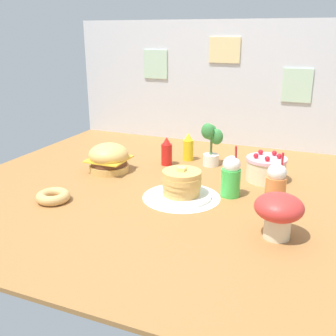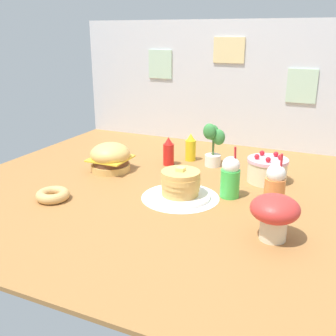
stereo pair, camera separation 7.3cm
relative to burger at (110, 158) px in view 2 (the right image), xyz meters
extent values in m
cube|color=#9E6B38|center=(0.49, -0.14, -0.10)|extent=(2.50, 2.20, 0.02)
cube|color=silver|center=(0.49, 0.96, 0.39)|extent=(2.50, 0.03, 0.95)
cube|color=#B2D1B2|center=(-0.09, 0.94, 0.52)|extent=(0.21, 0.01, 0.23)
cube|color=beige|center=(0.49, 0.94, 0.64)|extent=(0.24, 0.01, 0.19)
cube|color=#B2D1B2|center=(1.04, 0.94, 0.40)|extent=(0.21, 0.01, 0.24)
cylinder|color=white|center=(0.59, -0.23, -0.09)|extent=(0.43, 0.43, 0.00)
cylinder|color=#DBA859|center=(0.00, 0.00, -0.07)|extent=(0.25, 0.25, 0.04)
cylinder|color=#59331E|center=(0.00, 0.00, -0.03)|extent=(0.23, 0.23, 0.03)
cube|color=yellow|center=(0.00, 0.00, -0.01)|extent=(0.24, 0.24, 0.01)
ellipsoid|color=#E5B260|center=(0.00, 0.00, 0.02)|extent=(0.26, 0.26, 0.15)
cylinder|color=white|center=(0.59, -0.23, -0.08)|extent=(0.33, 0.33, 0.01)
cylinder|color=#E0AD5B|center=(0.59, -0.23, -0.06)|extent=(0.20, 0.20, 0.03)
cylinder|color=#E0AD5B|center=(0.59, -0.22, -0.03)|extent=(0.21, 0.21, 0.03)
cylinder|color=#E0AD5B|center=(0.59, -0.23, 0.00)|extent=(0.21, 0.21, 0.03)
cylinder|color=#E0AD5B|center=(0.59, -0.23, 0.03)|extent=(0.21, 0.21, 0.03)
cylinder|color=#E0AD5B|center=(0.59, -0.23, 0.05)|extent=(0.21, 0.21, 0.03)
cube|color=#F7E072|center=(0.59, -0.23, 0.08)|extent=(0.04, 0.04, 0.02)
cylinder|color=beige|center=(0.97, 0.22, -0.03)|extent=(0.23, 0.23, 0.13)
cylinder|color=#F2B2C6|center=(0.97, 0.22, 0.05)|extent=(0.24, 0.24, 0.02)
sphere|color=red|center=(1.04, 0.23, 0.07)|extent=(0.03, 0.03, 0.03)
sphere|color=red|center=(1.00, 0.28, 0.07)|extent=(0.03, 0.03, 0.03)
sphere|color=red|center=(0.92, 0.27, 0.07)|extent=(0.03, 0.03, 0.03)
sphere|color=red|center=(0.91, 0.18, 0.07)|extent=(0.03, 0.03, 0.03)
sphere|color=red|center=(0.98, 0.15, 0.07)|extent=(0.03, 0.03, 0.03)
cylinder|color=red|center=(0.29, 0.26, -0.02)|extent=(0.07, 0.07, 0.15)
cone|color=red|center=(0.29, 0.26, 0.08)|extent=(0.06, 0.06, 0.05)
cylinder|color=yellow|center=(0.39, 0.42, -0.02)|extent=(0.07, 0.07, 0.15)
cone|color=yellow|center=(0.39, 0.42, 0.08)|extent=(0.06, 0.06, 0.05)
cylinder|color=green|center=(0.83, -0.10, -0.01)|extent=(0.11, 0.11, 0.16)
sphere|color=white|center=(0.83, -0.10, 0.09)|extent=(0.10, 0.10, 0.10)
cylinder|color=red|center=(0.85, -0.10, 0.13)|extent=(0.01, 0.03, 0.16)
cylinder|color=orange|center=(1.07, -0.14, -0.01)|extent=(0.11, 0.11, 0.16)
sphere|color=white|center=(1.07, -0.14, 0.09)|extent=(0.10, 0.10, 0.10)
cylinder|color=red|center=(1.09, -0.14, 0.13)|extent=(0.01, 0.03, 0.16)
torus|color=tan|center=(-0.03, -0.54, -0.06)|extent=(0.18, 0.18, 0.05)
torus|color=#F2E5C6|center=(-0.03, -0.54, -0.06)|extent=(0.17, 0.17, 0.05)
cylinder|color=white|center=(0.58, 0.37, -0.05)|extent=(0.11, 0.11, 0.08)
cylinder|color=#4C7238|center=(0.58, 0.37, 0.06)|extent=(0.02, 0.02, 0.14)
ellipsoid|color=#38843D|center=(0.61, 0.37, 0.12)|extent=(0.09, 0.06, 0.11)
ellipsoid|color=#38843D|center=(0.56, 0.40, 0.14)|extent=(0.09, 0.06, 0.11)
ellipsoid|color=#38843D|center=(0.56, 0.34, 0.15)|extent=(0.09, 0.06, 0.11)
cylinder|color=beige|center=(1.13, -0.49, -0.04)|extent=(0.12, 0.12, 0.10)
ellipsoid|color=red|center=(1.13, -0.49, 0.06)|extent=(0.21, 0.21, 0.12)
camera|label=1|loc=(1.29, -2.11, 0.77)|focal=42.48mm
camera|label=2|loc=(1.36, -2.08, 0.77)|focal=42.48mm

